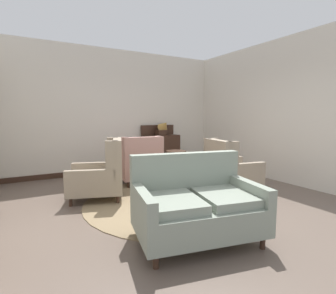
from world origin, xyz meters
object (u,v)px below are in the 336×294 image
object	(u,v)px
coffee_table	(174,178)
side_table	(176,163)
armchair_near_sideboard	(102,174)
settee	(196,206)
armchair_beside_settee	(229,171)
sideboard	(161,150)
armchair_far_left	(140,164)
gramophone	(163,127)
porcelain_vase	(178,166)

from	to	relation	value
coffee_table	side_table	world-z (taller)	side_table
armchair_near_sideboard	side_table	bearing A→B (deg)	123.21
side_table	settee	bearing A→B (deg)	-116.62
armchair_beside_settee	sideboard	distance (m)	2.72
settee	side_table	world-z (taller)	settee
armchair_far_left	sideboard	world-z (taller)	sideboard
armchair_near_sideboard	gramophone	world-z (taller)	gramophone
coffee_table	porcelain_vase	size ratio (longest dim) A/B	2.58
armchair_near_sideboard	armchair_beside_settee	distance (m)	2.31
armchair_far_left	armchair_beside_settee	xyz separation A→B (m)	(1.12, -1.56, 0.00)
armchair_beside_settee	side_table	xyz separation A→B (m)	(-0.32, 1.37, -0.03)
settee	armchair_far_left	size ratio (longest dim) A/B	1.53
porcelain_vase	side_table	xyz separation A→B (m)	(0.66, 1.14, -0.19)
armchair_far_left	armchair_beside_settee	world-z (taller)	armchair_far_left
settee	armchair_near_sideboard	distance (m)	2.15
armchair_near_sideboard	gramophone	xyz separation A→B (m)	(2.18, 1.72, 0.71)
coffee_table	side_table	distance (m)	1.32
sideboard	coffee_table	bearing A→B (deg)	-113.07
coffee_table	sideboard	xyz separation A→B (m)	(1.05, 2.46, 0.16)
side_table	sideboard	xyz separation A→B (m)	(0.33, 1.35, 0.13)
porcelain_vase	armchair_near_sideboard	bearing A→B (deg)	149.05
sideboard	settee	bearing A→B (deg)	-112.40
side_table	sideboard	distance (m)	1.39
side_table	sideboard	size ratio (longest dim) A/B	0.57
settee	gramophone	bearing A→B (deg)	78.45
armchair_near_sideboard	sideboard	distance (m)	2.79
gramophone	porcelain_vase	bearing A→B (deg)	-113.30
armchair_far_left	armchair_beside_settee	bearing A→B (deg)	131.79
coffee_table	gramophone	world-z (taller)	gramophone
side_table	armchair_far_left	bearing A→B (deg)	166.65
armchair_beside_settee	sideboard	size ratio (longest dim) A/B	0.85
side_table	armchair_near_sideboard	bearing A→B (deg)	-165.87
settee	armchair_far_left	world-z (taller)	armchair_far_left
coffee_table	armchair_near_sideboard	bearing A→B (deg)	148.82
armchair_near_sideboard	sideboard	bearing A→B (deg)	149.24
armchair_beside_settee	gramophone	bearing A→B (deg)	8.92
armchair_near_sideboard	gramophone	distance (m)	2.86
armchair_far_left	gramophone	distance (m)	1.74
porcelain_vase	armchair_far_left	size ratio (longest dim) A/B	0.31
settee	armchair_beside_settee	distance (m)	1.97
coffee_table	porcelain_vase	world-z (taller)	porcelain_vase
coffee_table	armchair_far_left	world-z (taller)	armchair_far_left
coffee_table	settee	xyz separation A→B (m)	(-0.55, -1.42, 0.04)
armchair_beside_settee	armchair_far_left	bearing A→B (deg)	45.69
porcelain_vase	gramophone	distance (m)	2.67
porcelain_vase	armchair_near_sideboard	xyz separation A→B (m)	(-1.14, 0.68, -0.16)
armchair_far_left	side_table	world-z (taller)	armchair_far_left
armchair_far_left	sideboard	distance (m)	1.62
armchair_near_sideboard	armchair_far_left	xyz separation A→B (m)	(1.00, 0.64, -0.00)
coffee_table	settee	size ratio (longest dim) A/B	0.53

